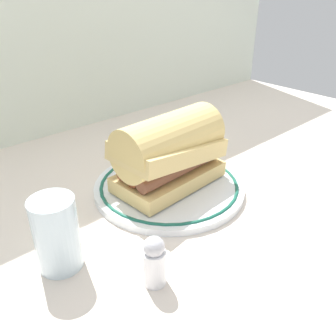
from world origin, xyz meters
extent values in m
plane|color=beige|center=(0.00, 0.00, 0.00)|extent=(1.50, 1.50, 0.00)
cylinder|color=white|center=(0.00, -0.01, 0.01)|extent=(0.26, 0.26, 0.01)
torus|color=#195947|center=(0.00, -0.01, 0.01)|extent=(0.24, 0.24, 0.01)
cube|color=#DCB972|center=(0.00, -0.01, 0.03)|extent=(0.19, 0.11, 0.03)
cylinder|color=brown|center=(0.00, -0.03, 0.05)|extent=(0.17, 0.03, 0.02)
cylinder|color=brown|center=(0.00, -0.01, 0.05)|extent=(0.17, 0.03, 0.02)
cylinder|color=brown|center=(0.00, 0.02, 0.05)|extent=(0.17, 0.03, 0.02)
cube|color=#DBBC75|center=(0.00, -0.01, 0.08)|extent=(0.19, 0.11, 0.05)
cylinder|color=#DBBC71|center=(0.00, -0.01, 0.10)|extent=(0.19, 0.10, 0.09)
cylinder|color=silver|center=(-0.23, -0.05, 0.05)|extent=(0.06, 0.06, 0.10)
cylinder|color=gold|center=(-0.23, -0.05, 0.02)|extent=(0.05, 0.05, 0.05)
cylinder|color=white|center=(-0.16, -0.15, 0.02)|extent=(0.03, 0.03, 0.05)
sphere|color=silver|center=(-0.16, -0.15, 0.06)|extent=(0.03, 0.03, 0.03)
cube|color=silver|center=(0.14, 0.12, 0.00)|extent=(0.03, 0.08, 0.01)
cube|color=black|center=(0.13, 0.19, 0.01)|extent=(0.03, 0.06, 0.01)
camera|label=1|loc=(-0.36, -0.41, 0.33)|focal=38.07mm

